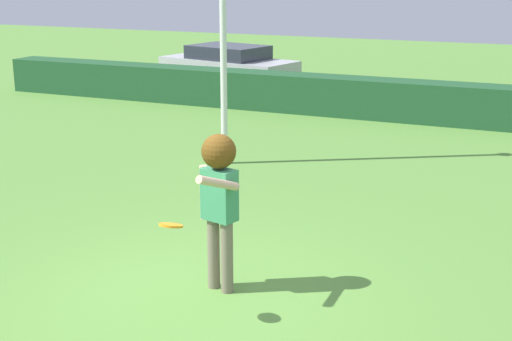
% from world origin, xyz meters
% --- Properties ---
extents(ground_plane, '(60.00, 60.00, 0.00)m').
position_xyz_m(ground_plane, '(0.00, 0.00, 0.00)').
color(ground_plane, '#588C3A').
extents(person, '(0.55, 0.83, 1.81)m').
position_xyz_m(person, '(0.18, 0.28, 1.19)').
color(person, '#746958').
rests_on(person, ground).
extents(frisbee, '(0.24, 0.24, 0.08)m').
position_xyz_m(frisbee, '(0.11, -0.65, 1.07)').
color(frisbee, orange).
extents(hedge_row, '(22.98, 0.90, 0.94)m').
position_xyz_m(hedge_row, '(0.00, 10.62, 0.47)').
color(hedge_row, '#1F4D29').
rests_on(hedge_row, ground).
extents(parked_car_silver, '(4.48, 2.61, 1.25)m').
position_xyz_m(parked_car_silver, '(-6.10, 13.46, 0.69)').
color(parked_car_silver, '#B7B7BC').
rests_on(parked_car_silver, ground).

